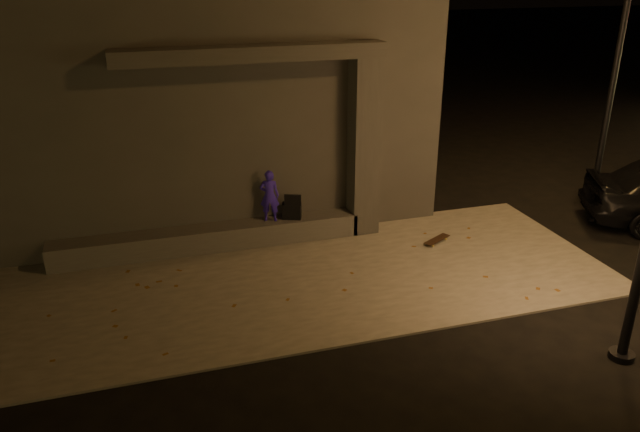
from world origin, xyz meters
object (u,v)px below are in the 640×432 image
object	(u,v)px
column	(364,147)
skateboard	(437,240)
skateboarder	(270,196)
backpack	(292,209)

from	to	relation	value
column	skateboard	xyz separation A→B (m)	(1.23, -1.06, -1.74)
column	skateboarder	xyz separation A→B (m)	(-1.97, 0.00, -0.82)
skateboard	skateboarder	bearing A→B (deg)	132.16
skateboarder	column	bearing A→B (deg)	-162.94
skateboarder	backpack	bearing A→B (deg)	-162.94
column	skateboard	bearing A→B (deg)	-40.95
skateboarder	backpack	xyz separation A→B (m)	(0.45, 0.00, -0.34)
skateboarder	skateboard	bearing A→B (deg)	178.64
skateboarder	skateboard	world-z (taller)	skateboarder
skateboard	column	bearing A→B (deg)	109.64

